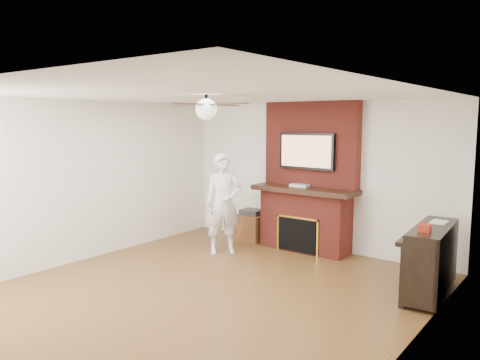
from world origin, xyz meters
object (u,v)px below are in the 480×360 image
Objects in this scene: fireplace at (307,192)px; side_table at (252,226)px; piano at (431,258)px; person at (223,204)px.

side_table is at bearing -176.51° from fireplace.
piano is (3.38, -0.86, 0.21)m from side_table.
side_table is at bearing 161.33° from piano.
person is 1.20× the size of piano.
person is (-0.99, -1.03, -0.17)m from fireplace.
piano is at bearing -47.37° from person.
person is at bearing -84.61° from side_table.
fireplace is 1.44m from person.
fireplace is at bearing 153.50° from piano.
person is 1.12m from side_table.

